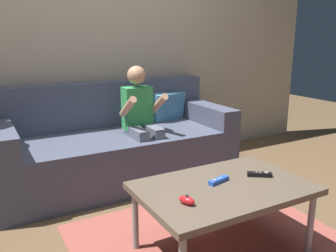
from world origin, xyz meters
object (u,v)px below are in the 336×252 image
couch (117,146)px  coffee_table (223,191)px  nunchuk_red (187,200)px  person_seated_on_couch (142,118)px  game_remote_blue_near_edge (219,180)px  game_remote_black_far_corner (260,174)px

couch → coffee_table: bearing=-84.5°
couch → nunchuk_red: size_ratio=19.34×
couch → coffee_table: 1.30m
person_seated_on_couch → game_remote_blue_near_edge: (-0.03, -1.07, -0.13)m
person_seated_on_couch → coffee_table: person_seated_on_couch is taller
person_seated_on_couch → game_remote_blue_near_edge: size_ratio=6.67×
game_remote_black_far_corner → nunchuk_red: bearing=-170.6°
nunchuk_red → game_remote_black_far_corner: nunchuk_red is taller
couch → person_seated_on_couch: person_seated_on_couch is taller
coffee_table → game_remote_black_far_corner: 0.27m
coffee_table → game_remote_black_far_corner: game_remote_black_far_corner is taller
coffee_table → game_remote_blue_near_edge: game_remote_blue_near_edge is taller
coffee_table → nunchuk_red: bearing=-162.6°
couch → game_remote_black_far_corner: (0.38, -1.29, 0.13)m
person_seated_on_couch → coffee_table: 1.13m
coffee_table → nunchuk_red: nunchuk_red is taller
couch → game_remote_blue_near_edge: (0.12, -1.25, 0.13)m
game_remote_blue_near_edge → game_remote_black_far_corner: same height
couch → coffee_table: (0.12, -1.29, 0.08)m
couch → game_remote_blue_near_edge: bearing=-84.3°
couch → coffee_table: couch is taller
coffee_table → game_remote_black_far_corner: (0.26, -0.00, 0.05)m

